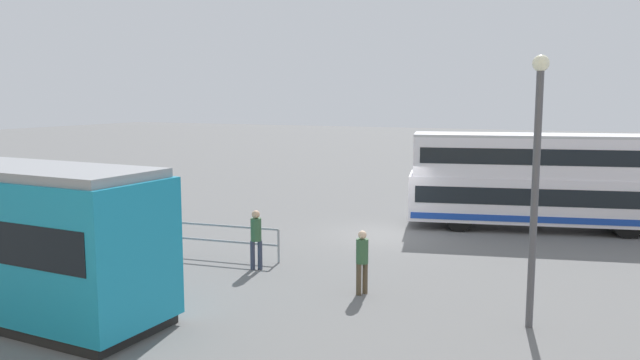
# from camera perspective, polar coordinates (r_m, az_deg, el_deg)

# --- Properties ---
(ground_plane) EXTENTS (160.00, 160.00, 0.00)m
(ground_plane) POSITION_cam_1_polar(r_m,az_deg,el_deg) (23.48, 6.15, -5.02)
(ground_plane) COLOR slate
(double_decker_bus) EXTENTS (10.52, 4.73, 3.70)m
(double_decker_bus) POSITION_cam_1_polar(r_m,az_deg,el_deg) (25.56, 19.75, -0.08)
(double_decker_bus) COLOR silver
(double_decker_bus) RESTS_ON ground
(pedestrian_near_railing) EXTENTS (0.43, 0.43, 1.80)m
(pedestrian_near_railing) POSITION_cam_1_polar(r_m,az_deg,el_deg) (18.64, -5.86, -5.05)
(pedestrian_near_railing) COLOR #33384C
(pedestrian_near_railing) RESTS_ON ground
(pedestrian_crossing) EXTENTS (0.43, 0.43, 1.69)m
(pedestrian_crossing) POSITION_cam_1_polar(r_m,az_deg,el_deg) (16.32, 3.87, -7.10)
(pedestrian_crossing) COLOR #4C3F2D
(pedestrian_crossing) RESTS_ON ground
(pedestrian_railing) EXTENTS (6.94, 0.80, 1.08)m
(pedestrian_railing) POSITION_cam_1_polar(r_m,az_deg,el_deg) (20.92, -12.64, -4.67)
(pedestrian_railing) COLOR gray
(pedestrian_railing) RESTS_ON ground
(info_sign) EXTENTS (1.13, 0.31, 2.40)m
(info_sign) POSITION_cam_1_polar(r_m,az_deg,el_deg) (23.44, -22.86, -1.46)
(info_sign) COLOR slate
(info_sign) RESTS_ON ground
(street_lamp) EXTENTS (0.36, 0.36, 6.00)m
(street_lamp) POSITION_cam_1_polar(r_m,az_deg,el_deg) (14.29, 19.14, 0.95)
(street_lamp) COLOR #4C4C51
(street_lamp) RESTS_ON ground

